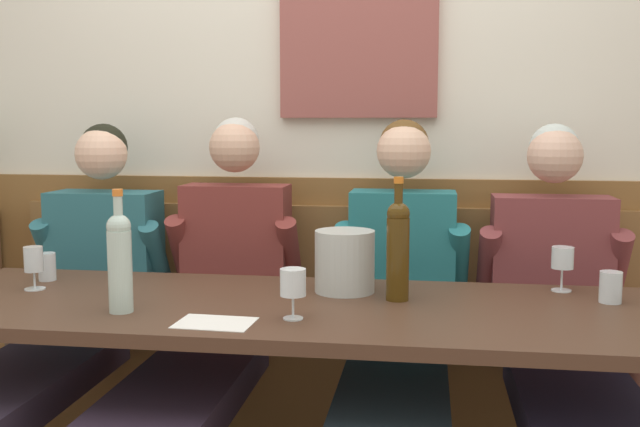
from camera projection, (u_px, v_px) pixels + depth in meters
The scene contains 17 objects.
room_wall_back at pixel (329, 95), 3.07m from camera, with size 6.80×0.12×2.80m.
wood_wainscot_panel at pixel (327, 301), 3.12m from camera, with size 6.80×0.03×1.05m, color brown.
wall_bench at pixel (319, 373), 2.95m from camera, with size 2.63×0.42×0.94m.
dining_table at pixel (286, 329), 2.23m from camera, with size 2.33×0.77×0.74m.
person_center_left_seat at pixel (67, 304), 2.69m from camera, with size 0.54×1.23×1.28m.
person_right_seat at pixel (212, 311), 2.59m from camera, with size 0.52×1.23×1.30m.
person_center_right_seat at pixel (398, 314), 2.51m from camera, with size 0.50×1.23×1.30m.
person_left_seat at pixel (566, 328), 2.41m from camera, with size 0.54×1.23×1.28m.
ice_bucket at pixel (345, 261), 2.36m from camera, with size 0.19×0.19×0.20m, color #B7BCB6.
wine_bottle_clear_water at pixel (120, 259), 2.10m from camera, with size 0.07×0.07×0.36m.
wine_bottle_green_tall at pixel (398, 247), 2.24m from camera, with size 0.07×0.07×0.38m.
wine_glass_center_rear at pixel (293, 285), 2.03m from camera, with size 0.07×0.07×0.14m.
wine_glass_mid_right at pixel (562, 260), 2.37m from camera, with size 0.07×0.07×0.15m.
wine_glass_near_bucket at pixel (34, 261), 2.39m from camera, with size 0.07×0.07×0.14m.
water_tumbler_left at pixel (47, 267), 2.54m from camera, with size 0.06×0.06×0.10m, color silver.
water_tumbler_right at pixel (611, 287), 2.22m from camera, with size 0.07×0.07×0.10m, color silver.
tasting_sheet_left_guest at pixel (215, 323), 2.00m from camera, with size 0.21×0.15×0.00m, color white.
Camera 1 is at (0.42, -1.99, 1.28)m, focal length 40.99 mm.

